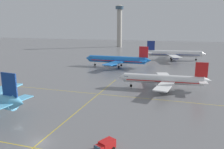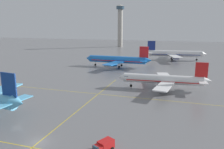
# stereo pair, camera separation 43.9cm
# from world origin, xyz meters

# --- Properties ---
(ground_plane) EXTENTS (600.00, 600.00, 0.00)m
(ground_plane) POSITION_xyz_m (0.00, 0.00, 0.00)
(ground_plane) COLOR slate
(airliner_second_row) EXTENTS (33.78, 29.09, 10.50)m
(airliner_second_row) POSITION_xyz_m (20.80, 47.34, 3.59)
(airliner_second_row) COLOR white
(airliner_second_row) RESTS_ON ground
(airliner_third_row) EXTENTS (38.16, 33.05, 11.91)m
(airliner_third_row) POSITION_xyz_m (-7.56, 85.20, 4.07)
(airliner_third_row) COLOR blue
(airliner_third_row) RESTS_ON ground
(airliner_far_left_stand) EXTENTS (40.52, 34.71, 12.59)m
(airliner_far_left_stand) POSITION_xyz_m (21.77, 120.96, 4.30)
(airliner_far_left_stand) COLOR white
(airliner_far_left_stand) RESTS_ON ground
(taxiway_markings) EXTENTS (142.66, 79.81, 0.01)m
(taxiway_markings) POSITION_xyz_m (0.00, 16.14, 0.00)
(taxiway_markings) COLOR yellow
(taxiway_markings) RESTS_ON ground
(service_truck_catering) EXTENTS (3.55, 4.49, 2.10)m
(service_truck_catering) POSITION_xyz_m (13.82, 0.85, 1.18)
(service_truck_catering) COLOR red
(service_truck_catering) RESTS_ON ground
(control_tower) EXTENTS (8.82, 8.82, 43.70)m
(control_tower) POSITION_xyz_m (-37.66, 198.87, 25.03)
(control_tower) COLOR #ADA89E
(control_tower) RESTS_ON ground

